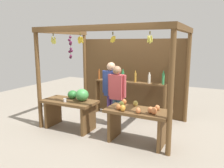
# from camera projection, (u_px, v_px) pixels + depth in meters

# --- Properties ---
(ground_plane) EXTENTS (12.00, 12.00, 0.00)m
(ground_plane) POSITION_uv_depth(u_px,v_px,m) (115.00, 124.00, 5.73)
(ground_plane) COLOR gray
(ground_plane) RESTS_ON ground
(market_stall) EXTENTS (3.25, 2.12, 2.42)m
(market_stall) POSITION_uv_depth(u_px,v_px,m) (123.00, 68.00, 5.88)
(market_stall) COLOR brown
(market_stall) RESTS_ON ground
(fruit_counter_left) EXTENTS (1.32, 0.64, 1.00)m
(fruit_counter_left) POSITION_uv_depth(u_px,v_px,m) (73.00, 104.00, 5.33)
(fruit_counter_left) COLOR brown
(fruit_counter_left) RESTS_ON ground
(fruit_counter_right) EXTENTS (1.32, 0.64, 0.86)m
(fruit_counter_right) POSITION_uv_depth(u_px,v_px,m) (137.00, 118.00, 4.58)
(fruit_counter_right) COLOR brown
(fruit_counter_right) RESTS_ON ground
(bottle_shelf_unit) EXTENTS (2.09, 0.22, 1.36)m
(bottle_shelf_unit) POSITION_uv_depth(u_px,v_px,m) (129.00, 89.00, 6.22)
(bottle_shelf_unit) COLOR brown
(bottle_shelf_unit) RESTS_ON ground
(vendor_man) EXTENTS (0.48, 0.22, 1.59)m
(vendor_man) POSITION_uv_depth(u_px,v_px,m) (111.00, 88.00, 5.61)
(vendor_man) COLOR #53377E
(vendor_man) RESTS_ON ground
(vendor_woman) EXTENTS (0.48, 0.21, 1.52)m
(vendor_woman) POSITION_uv_depth(u_px,v_px,m) (117.00, 91.00, 5.40)
(vendor_woman) COLOR #3D5F7B
(vendor_woman) RESTS_ON ground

